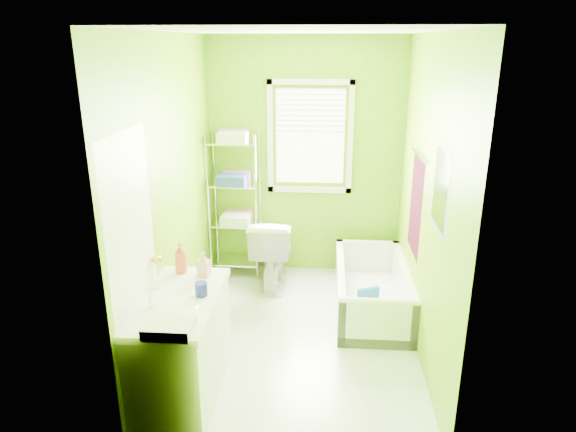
# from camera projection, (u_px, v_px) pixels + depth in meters

# --- Properties ---
(ground) EXTENTS (2.90, 2.90, 0.00)m
(ground) POSITION_uv_depth(u_px,v_px,m) (297.00, 334.00, 4.67)
(ground) COLOR silver
(ground) RESTS_ON ground
(room_envelope) EXTENTS (2.14, 2.94, 2.62)m
(room_envelope) POSITION_uv_depth(u_px,v_px,m) (298.00, 168.00, 4.17)
(room_envelope) COLOR #6A9F07
(room_envelope) RESTS_ON ground
(window) EXTENTS (0.92, 0.05, 1.22)m
(window) POSITION_uv_depth(u_px,v_px,m) (310.00, 131.00, 5.49)
(window) COLOR white
(window) RESTS_ON ground
(door) EXTENTS (0.09, 0.80, 2.00)m
(door) POSITION_uv_depth(u_px,v_px,m) (136.00, 278.00, 3.48)
(door) COLOR white
(door) RESTS_ON ground
(right_wall_decor) EXTENTS (0.04, 1.48, 1.17)m
(right_wall_decor) POSITION_uv_depth(u_px,v_px,m) (425.00, 199.00, 4.15)
(right_wall_decor) COLOR #440719
(right_wall_decor) RESTS_ON ground
(bathtub) EXTENTS (0.69, 1.47, 0.48)m
(bathtub) POSITION_uv_depth(u_px,v_px,m) (371.00, 295.00, 5.06)
(bathtub) COLOR white
(bathtub) RESTS_ON ground
(toilet) EXTENTS (0.45, 0.78, 0.79)m
(toilet) POSITION_uv_depth(u_px,v_px,m) (272.00, 251.00, 5.50)
(toilet) COLOR white
(toilet) RESTS_ON ground
(vanity) EXTENTS (0.55, 1.10, 1.05)m
(vanity) POSITION_uv_depth(u_px,v_px,m) (182.00, 344.00, 3.75)
(vanity) COLOR silver
(vanity) RESTS_ON ground
(wire_shelf_unit) EXTENTS (0.56, 0.44, 1.64)m
(wire_shelf_unit) POSITION_uv_depth(u_px,v_px,m) (237.00, 189.00, 5.60)
(wire_shelf_unit) COLOR silver
(wire_shelf_unit) RESTS_ON ground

